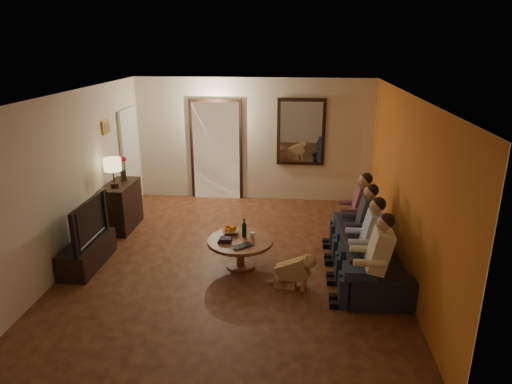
# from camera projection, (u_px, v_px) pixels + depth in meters

# --- Properties ---
(floor) EXTENTS (5.00, 6.00, 0.01)m
(floor) POSITION_uv_depth(u_px,v_px,m) (236.00, 260.00, 7.24)
(floor) COLOR #3D1A10
(floor) RESTS_ON ground
(ceiling) EXTENTS (5.00, 6.00, 0.01)m
(ceiling) POSITION_uv_depth(u_px,v_px,m) (233.00, 94.00, 6.42)
(ceiling) COLOR white
(ceiling) RESTS_ON back_wall
(back_wall) EXTENTS (5.00, 0.02, 2.60)m
(back_wall) POSITION_uv_depth(u_px,v_px,m) (253.00, 140.00, 9.66)
(back_wall) COLOR beige
(back_wall) RESTS_ON floor
(front_wall) EXTENTS (5.00, 0.02, 2.60)m
(front_wall) POSITION_uv_depth(u_px,v_px,m) (188.00, 283.00, 4.00)
(front_wall) COLOR beige
(front_wall) RESTS_ON floor
(left_wall) EXTENTS (0.02, 6.00, 2.60)m
(left_wall) POSITION_uv_depth(u_px,v_px,m) (74.00, 178.00, 7.04)
(left_wall) COLOR beige
(left_wall) RESTS_ON floor
(right_wall) EXTENTS (0.02, 6.00, 2.60)m
(right_wall) POSITION_uv_depth(u_px,v_px,m) (405.00, 187.00, 6.61)
(right_wall) COLOR beige
(right_wall) RESTS_ON floor
(orange_accent) EXTENTS (0.01, 6.00, 2.60)m
(orange_accent) POSITION_uv_depth(u_px,v_px,m) (404.00, 187.00, 6.61)
(orange_accent) COLOR orange
(orange_accent) RESTS_ON right_wall
(kitchen_doorway) EXTENTS (1.00, 0.06, 2.10)m
(kitchen_doorway) POSITION_uv_depth(u_px,v_px,m) (216.00, 151.00, 9.79)
(kitchen_doorway) COLOR #FFE0A5
(kitchen_doorway) RESTS_ON floor
(door_trim) EXTENTS (1.12, 0.04, 2.22)m
(door_trim) POSITION_uv_depth(u_px,v_px,m) (216.00, 151.00, 9.78)
(door_trim) COLOR black
(door_trim) RESTS_ON floor
(fridge_glimpse) EXTENTS (0.45, 0.03, 1.70)m
(fridge_glimpse) POSITION_uv_depth(u_px,v_px,m) (228.00, 158.00, 9.82)
(fridge_glimpse) COLOR silver
(fridge_glimpse) RESTS_ON floor
(mirror_frame) EXTENTS (1.00, 0.05, 1.40)m
(mirror_frame) POSITION_uv_depth(u_px,v_px,m) (301.00, 132.00, 9.47)
(mirror_frame) COLOR black
(mirror_frame) RESTS_ON back_wall
(mirror_glass) EXTENTS (0.86, 0.02, 1.26)m
(mirror_glass) POSITION_uv_depth(u_px,v_px,m) (301.00, 132.00, 9.45)
(mirror_glass) COLOR white
(mirror_glass) RESTS_ON back_wall
(white_door) EXTENTS (0.06, 0.85, 2.04)m
(white_door) POSITION_uv_depth(u_px,v_px,m) (130.00, 159.00, 9.30)
(white_door) COLOR white
(white_door) RESTS_ON floor
(framed_art) EXTENTS (0.03, 0.28, 0.24)m
(framed_art) POSITION_uv_depth(u_px,v_px,m) (106.00, 127.00, 8.09)
(framed_art) COLOR #B28C33
(framed_art) RESTS_ON left_wall
(art_canvas) EXTENTS (0.01, 0.22, 0.18)m
(art_canvas) POSITION_uv_depth(u_px,v_px,m) (107.00, 127.00, 8.09)
(art_canvas) COLOR brown
(art_canvas) RESTS_ON left_wall
(dresser) EXTENTS (0.45, 0.96, 0.86)m
(dresser) POSITION_uv_depth(u_px,v_px,m) (122.00, 206.00, 8.35)
(dresser) COLOR black
(dresser) RESTS_ON floor
(table_lamp) EXTENTS (0.30, 0.30, 0.54)m
(table_lamp) POSITION_uv_depth(u_px,v_px,m) (113.00, 173.00, 7.93)
(table_lamp) COLOR beige
(table_lamp) RESTS_ON dresser
(flower_vase) EXTENTS (0.14, 0.14, 0.44)m
(flower_vase) POSITION_uv_depth(u_px,v_px,m) (123.00, 169.00, 8.36)
(flower_vase) COLOR red
(flower_vase) RESTS_ON dresser
(tv_stand) EXTENTS (0.45, 1.18, 0.39)m
(tv_stand) POSITION_uv_depth(u_px,v_px,m) (87.00, 253.00, 7.02)
(tv_stand) COLOR black
(tv_stand) RESTS_ON floor
(tv) EXTENTS (1.17, 0.15, 0.68)m
(tv) POSITION_uv_depth(u_px,v_px,m) (83.00, 221.00, 6.85)
(tv) COLOR black
(tv) RESTS_ON tv_stand
(sofa) EXTENTS (2.20, 0.94, 0.63)m
(sofa) POSITION_uv_depth(u_px,v_px,m) (369.00, 254.00, 6.74)
(sofa) COLOR black
(sofa) RESTS_ON floor
(person_a) EXTENTS (0.60, 0.40, 1.20)m
(person_a) POSITION_uv_depth(u_px,v_px,m) (373.00, 265.00, 5.81)
(person_a) COLOR tan
(person_a) RESTS_ON sofa
(person_b) EXTENTS (0.60, 0.40, 1.20)m
(person_b) POSITION_uv_depth(u_px,v_px,m) (367.00, 245.00, 6.38)
(person_b) COLOR tan
(person_b) RESTS_ON sofa
(person_c) EXTENTS (0.60, 0.40, 1.20)m
(person_c) POSITION_uv_depth(u_px,v_px,m) (361.00, 228.00, 6.95)
(person_c) COLOR tan
(person_c) RESTS_ON sofa
(person_d) EXTENTS (0.60, 0.40, 1.20)m
(person_d) POSITION_uv_depth(u_px,v_px,m) (357.00, 214.00, 7.51)
(person_d) COLOR tan
(person_d) RESTS_ON sofa
(dog) EXTENTS (0.59, 0.34, 0.56)m
(dog) POSITION_uv_depth(u_px,v_px,m) (293.00, 269.00, 6.36)
(dog) COLOR #9D6648
(dog) RESTS_ON floor
(coffee_table) EXTENTS (1.04, 1.04, 0.45)m
(coffee_table) POSITION_uv_depth(u_px,v_px,m) (240.00, 253.00, 6.98)
(coffee_table) COLOR brown
(coffee_table) RESTS_ON floor
(bowl) EXTENTS (0.26, 0.26, 0.06)m
(bowl) POSITION_uv_depth(u_px,v_px,m) (231.00, 231.00, 7.12)
(bowl) COLOR white
(bowl) RESTS_ON coffee_table
(oranges) EXTENTS (0.20, 0.20, 0.08)m
(oranges) POSITION_uv_depth(u_px,v_px,m) (230.00, 227.00, 7.10)
(oranges) COLOR orange
(oranges) RESTS_ON bowl
(wine_bottle) EXTENTS (0.07, 0.07, 0.31)m
(wine_bottle) POSITION_uv_depth(u_px,v_px,m) (244.00, 228.00, 6.95)
(wine_bottle) COLOR black
(wine_bottle) RESTS_ON coffee_table
(wine_glass) EXTENTS (0.06, 0.06, 0.10)m
(wine_glass) POSITION_uv_depth(u_px,v_px,m) (252.00, 236.00, 6.92)
(wine_glass) COLOR silver
(wine_glass) RESTS_ON coffee_table
(book_stack) EXTENTS (0.20, 0.15, 0.07)m
(book_stack) POSITION_uv_depth(u_px,v_px,m) (225.00, 240.00, 6.82)
(book_stack) COLOR black
(book_stack) RESTS_ON coffee_table
(laptop) EXTENTS (0.39, 0.38, 0.03)m
(laptop) POSITION_uv_depth(u_px,v_px,m) (245.00, 247.00, 6.63)
(laptop) COLOR black
(laptop) RESTS_ON coffee_table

